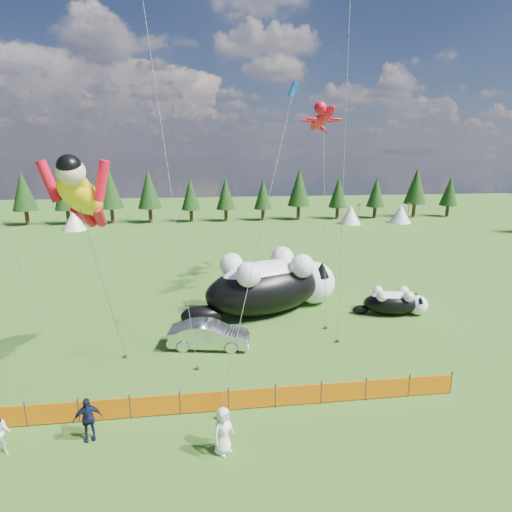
% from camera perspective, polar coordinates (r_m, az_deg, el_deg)
% --- Properties ---
extents(ground, '(160.00, 160.00, 0.00)m').
position_cam_1_polar(ground, '(20.60, -7.33, -16.40)').
color(ground, '#163B0A').
rests_on(ground, ground).
extents(safety_fence, '(22.06, 0.06, 1.10)m').
position_cam_1_polar(safety_fence, '(17.80, -7.37, -19.98)').
color(safety_fence, '#262626').
rests_on(safety_fence, ground).
extents(tree_line, '(90.00, 4.00, 8.00)m').
position_cam_1_polar(tree_line, '(63.02, -7.50, 8.51)').
color(tree_line, black).
rests_on(tree_line, ground).
extents(festival_tents, '(50.00, 3.20, 2.80)m').
position_cam_1_polar(festival_tents, '(59.37, 3.30, 5.71)').
color(festival_tents, white).
rests_on(festival_tents, ground).
extents(cat_large, '(10.95, 6.78, 4.11)m').
position_cam_1_polar(cat_large, '(26.99, 2.25, -4.02)').
color(cat_large, black).
rests_on(cat_large, ground).
extents(cat_small, '(4.97, 2.31, 1.80)m').
position_cam_1_polar(cat_small, '(28.43, 19.19, -6.22)').
color(cat_small, black).
rests_on(cat_small, ground).
extents(car, '(4.67, 2.26, 1.47)m').
position_cam_1_polar(car, '(22.74, -6.69, -11.12)').
color(car, silver).
rests_on(car, ground).
extents(spectator_c, '(1.14, 0.79, 1.76)m').
position_cam_1_polar(spectator_c, '(17.34, -22.90, -20.66)').
color(spectator_c, '#131734').
rests_on(spectator_c, ground).
extents(spectator_e, '(1.04, 1.01, 1.80)m').
position_cam_1_polar(spectator_e, '(15.65, -4.70, -23.61)').
color(spectator_e, white).
rests_on(spectator_e, ground).
extents(superhero_kite, '(4.24, 4.63, 10.84)m').
position_cam_1_polar(superhero_kite, '(18.38, -23.66, 7.89)').
color(superhero_kite, yellow).
rests_on(superhero_kite, ground).
extents(gecko_kite, '(3.40, 10.08, 14.79)m').
position_cam_1_polar(gecko_kite, '(30.37, 9.40, 18.79)').
color(gecko_kite, red).
rests_on(gecko_kite, ground).
extents(diamond_kite_a, '(3.01, 7.20, 20.78)m').
position_cam_1_polar(diamond_kite_a, '(25.90, -15.86, 31.63)').
color(diamond_kite_a, '#0C41B4').
rests_on(diamond_kite_a, ground).
extents(diamond_kite_c, '(4.08, 4.36, 14.22)m').
position_cam_1_polar(diamond_kite_c, '(18.28, 4.70, 20.01)').
color(diamond_kite_c, '#0C41B4').
rests_on(diamond_kite_c, ground).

